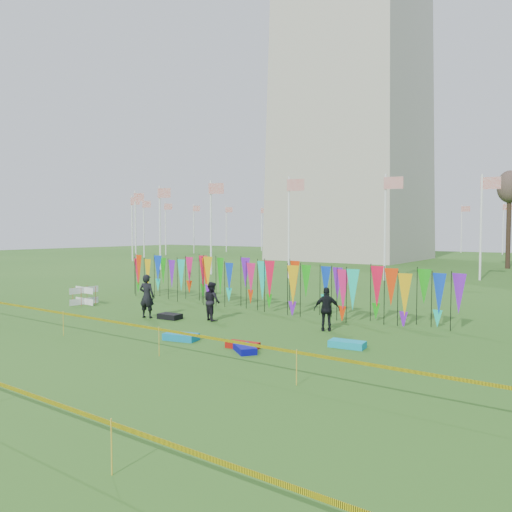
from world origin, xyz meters
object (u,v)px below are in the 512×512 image
Objects in this scene: person_mid at (212,301)px; person_right at (327,309)px; kite_bag_turquoise at (181,337)px; kite_bag_teal at (347,344)px; kite_bag_red at (243,345)px; kite_bag_blue at (245,349)px; kite_bag_black at (170,316)px; person_left at (147,296)px; box_kite at (84,296)px.

person_right reaches higher than person_mid.
kite_bag_turquoise is (-3.36, -4.35, -0.71)m from person_right.
kite_bag_turquoise is at bearing 22.85° from person_right.
kite_bag_red is at bearing -142.83° from kite_bag_teal.
kite_bag_red is (4.06, -3.18, -0.72)m from person_mid.
person_right is 5.54m from kite_bag_turquoise.
kite_bag_red is (2.44, 0.33, -0.02)m from kite_bag_turquoise.
person_right reaches higher than kite_bag_turquoise.
person_right is 1.69× the size of kite_bag_blue.
kite_bag_blue is (2.81, -0.06, -0.01)m from kite_bag_turquoise.
person_right is at bearing 13.90° from kite_bag_black.
kite_bag_turquoise is at bearing 134.52° from person_left.
kite_bag_teal is at bearing -2.61° from box_kite.
person_mid reaches higher than kite_bag_turquoise.
kite_bag_black is (-5.73, 2.37, 0.02)m from kite_bag_red.
kite_bag_black is at bearing 157.53° from kite_bag_red.
person_left is at bearing 46.49° from person_mid.
box_kite is 0.56× the size of person_mid.
person_right reaches higher than kite_bag_teal.
kite_bag_turquoise is (1.62, -3.50, -0.70)m from person_mid.
person_mid is 6.89m from kite_bag_teal.
kite_bag_black reaches higher than kite_bag_red.
kite_bag_turquoise is 4.26m from kite_bag_black.
kite_bag_blue is (4.43, -3.56, -0.71)m from person_mid.
person_left is 1.92× the size of kite_bag_black.
box_kite is at bearing 177.39° from kite_bag_teal.
person_mid is 1.54× the size of kite_bag_red.
kite_bag_black is at bearing 47.71° from person_mid.
person_left reaches higher than person_mid.
person_right is (4.98, 0.84, 0.01)m from person_mid.
box_kite is 13.03m from kite_bag_blue.
kite_bag_blue is (7.10, -2.36, -0.85)m from person_left.
kite_bag_turquoise reaches higher than kite_bag_teal.
kite_bag_turquoise is 5.66m from kite_bag_teal.
person_right is 6.89m from kite_bag_black.
person_mid reaches higher than kite_bag_black.
person_left reaches higher than kite_bag_blue.
person_right is at bearing -148.33° from person_mid.
kite_bag_blue is (-0.54, -4.41, -0.73)m from person_right.
kite_bag_turquoise is at bearing 136.86° from person_mid.
kite_bag_teal is (6.76, -1.13, -0.71)m from person_mid.
kite_bag_blue is at bearing 144.35° from person_left.
kite_bag_turquoise is at bearing 178.76° from kite_bag_blue.
person_left is 1.16× the size of person_mid.
person_mid is at bearing 114.80° from kite_bag_turquoise.
kite_bag_red is (-0.92, -4.02, -0.73)m from person_right.
kite_bag_turquoise is 1.02× the size of kite_bag_teal.
person_mid is 5.73m from kite_bag_blue.
kite_bag_black is at bearing 177.82° from kite_bag_teal.
person_mid is at bearing -19.85° from person_right.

